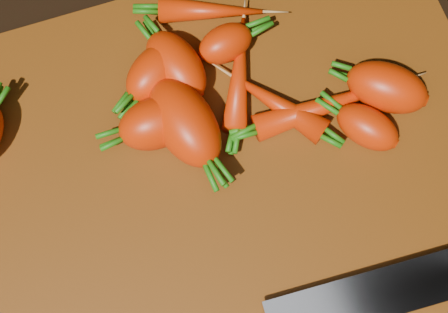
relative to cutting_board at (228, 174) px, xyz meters
name	(u,v)px	position (x,y,z in m)	size (l,w,h in m)	color
ground	(227,178)	(0.00, 0.00, -0.01)	(2.00, 2.00, 0.01)	black
cutting_board	(228,174)	(0.00, 0.00, 0.00)	(0.50, 0.40, 0.01)	#71380C
carrot_1	(156,123)	(-0.05, 0.06, 0.03)	(0.07, 0.05, 0.05)	#C22602
carrot_2	(185,122)	(-0.02, 0.05, 0.03)	(0.09, 0.05, 0.05)	#C22602
carrot_3	(176,65)	(-0.01, 0.10, 0.03)	(0.07, 0.04, 0.04)	#C22602
carrot_4	(156,72)	(-0.03, 0.10, 0.03)	(0.07, 0.04, 0.04)	#C22602
carrot_5	(225,44)	(0.04, 0.11, 0.02)	(0.05, 0.03, 0.03)	#C22602
carrot_6	(367,127)	(0.13, 0.00, 0.02)	(0.06, 0.03, 0.03)	#C22602
carrot_7	(239,73)	(0.04, 0.08, 0.02)	(0.11, 0.02, 0.02)	#C22602
carrot_8	(330,104)	(0.11, 0.03, 0.02)	(0.14, 0.03, 0.03)	#C22602
carrot_9	(277,104)	(0.06, 0.04, 0.02)	(0.10, 0.03, 0.03)	#C22602
carrot_10	(211,11)	(0.03, 0.15, 0.02)	(0.10, 0.03, 0.03)	#C22602
carrot_11	(387,87)	(0.16, 0.02, 0.03)	(0.07, 0.04, 0.04)	#C22602
knife	(422,282)	(0.12, -0.14, 0.01)	(0.36, 0.05, 0.02)	gray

